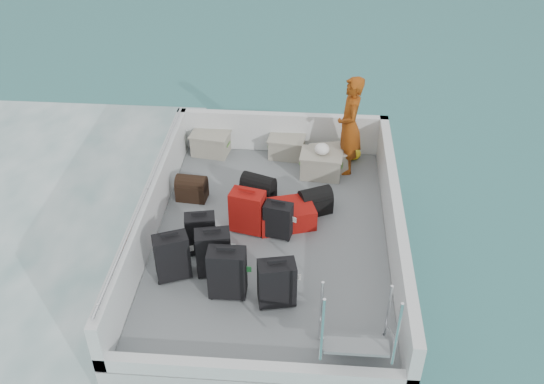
% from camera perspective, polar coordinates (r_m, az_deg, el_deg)
% --- Properties ---
extents(ground, '(160.00, 160.00, 0.00)m').
position_cam_1_polar(ground, '(9.17, -0.10, -7.24)').
color(ground, '#195857').
rests_on(ground, ground).
extents(ferry_hull, '(3.60, 5.00, 0.60)m').
position_cam_1_polar(ferry_hull, '(8.97, -0.10, -5.84)').
color(ferry_hull, silver).
rests_on(ferry_hull, ground).
extents(deck, '(3.30, 4.70, 0.02)m').
position_cam_1_polar(deck, '(8.77, -0.11, -4.32)').
color(deck, slate).
rests_on(deck, ferry_hull).
extents(deck_fittings, '(3.60, 5.00, 0.90)m').
position_cam_1_polar(deck_fittings, '(8.26, 2.12, -3.83)').
color(deck_fittings, silver).
rests_on(deck_fittings, deck).
extents(suitcase_0, '(0.50, 0.40, 0.68)m').
position_cam_1_polar(suitcase_0, '(8.02, -9.37, -6.09)').
color(suitcase_0, black).
rests_on(suitcase_0, deck).
extents(suitcase_1, '(0.45, 0.31, 0.62)m').
position_cam_1_polar(suitcase_1, '(8.39, -6.72, -3.94)').
color(suitcase_1, black).
rests_on(suitcase_1, deck).
extents(suitcase_3, '(0.47, 0.28, 0.72)m').
position_cam_1_polar(suitcase_3, '(7.69, -4.23, -7.65)').
color(suitcase_3, black).
rests_on(suitcase_3, deck).
extents(suitcase_4, '(0.50, 0.35, 0.67)m').
position_cam_1_polar(suitcase_4, '(8.03, -5.54, -5.73)').
color(suitcase_4, black).
rests_on(suitcase_4, deck).
extents(suitcase_5, '(0.53, 0.39, 0.66)m').
position_cam_1_polar(suitcase_5, '(8.69, -2.32, -1.87)').
color(suitcase_5, maroon).
rests_on(suitcase_5, deck).
extents(suitcase_6, '(0.51, 0.37, 0.65)m').
position_cam_1_polar(suitcase_6, '(7.59, 0.45, -8.62)').
color(suitcase_6, black).
rests_on(suitcase_6, deck).
extents(suitcase_7, '(0.43, 0.30, 0.56)m').
position_cam_1_polar(suitcase_7, '(8.61, 0.59, -2.70)').
color(suitcase_7, black).
rests_on(suitcase_7, deck).
extents(suitcase_8, '(0.94, 0.75, 0.32)m').
position_cam_1_polar(suitcase_8, '(8.90, 1.28, -2.17)').
color(suitcase_8, maroon).
rests_on(suitcase_8, deck).
extents(duffel_0, '(0.49, 0.34, 0.32)m').
position_cam_1_polar(duffel_0, '(9.50, -7.55, 0.21)').
color(duffel_0, black).
rests_on(duffel_0, deck).
extents(duffel_1, '(0.59, 0.46, 0.32)m').
position_cam_1_polar(duffel_1, '(9.43, -1.30, 0.25)').
color(duffel_1, black).
rests_on(duffel_1, deck).
extents(duffel_2, '(0.56, 0.48, 0.32)m').
position_cam_1_polar(duffel_2, '(9.16, 4.08, -1.03)').
color(duffel_2, black).
rests_on(duffel_2, deck).
extents(crate_0, '(0.66, 0.51, 0.37)m').
position_cam_1_polar(crate_0, '(10.57, -5.78, 4.51)').
color(crate_0, '#A19E8C').
rests_on(crate_0, deck).
extents(crate_1, '(0.61, 0.46, 0.34)m').
position_cam_1_polar(crate_1, '(10.44, 1.38, 4.20)').
color(crate_1, '#A19E8C').
rests_on(crate_1, deck).
extents(crate_2, '(0.68, 0.49, 0.39)m').
position_cam_1_polar(crate_2, '(9.96, 4.64, 2.53)').
color(crate_2, '#A19E8C').
rests_on(crate_2, deck).
extents(crate_3, '(0.67, 0.53, 0.36)m').
position_cam_1_polar(crate_3, '(10.14, 5.44, 3.04)').
color(crate_3, '#A19E8C').
rests_on(crate_3, deck).
extents(yellow_bag, '(0.28, 0.26, 0.22)m').
position_cam_1_polar(yellow_bag, '(10.49, 7.60, 3.63)').
color(yellow_bag, yellow).
rests_on(yellow_bag, deck).
extents(white_bag, '(0.24, 0.24, 0.18)m').
position_cam_1_polar(white_bag, '(9.81, 4.72, 3.91)').
color(white_bag, white).
rests_on(white_bag, crate_2).
extents(passenger, '(0.44, 0.64, 1.67)m').
position_cam_1_polar(passenger, '(9.83, 7.32, 6.21)').
color(passenger, '#C55512').
rests_on(passenger, deck).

